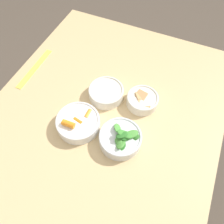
% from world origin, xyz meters
% --- Properties ---
extents(ground_plane, '(10.00, 10.00, 0.00)m').
position_xyz_m(ground_plane, '(0.00, 0.00, 0.00)').
color(ground_plane, '#4C4238').
extents(dining_table, '(1.23, 0.98, 0.73)m').
position_xyz_m(dining_table, '(0.00, 0.00, 0.63)').
color(dining_table, tan).
rests_on(dining_table, ground_plane).
extents(bowl_carrots, '(0.18, 0.18, 0.07)m').
position_xyz_m(bowl_carrots, '(-0.08, 0.07, 0.76)').
color(bowl_carrots, white).
rests_on(bowl_carrots, dining_table).
extents(bowl_greens, '(0.17, 0.17, 0.09)m').
position_xyz_m(bowl_greens, '(-0.08, -0.12, 0.77)').
color(bowl_greens, silver).
rests_on(bowl_greens, dining_table).
extents(bowl_beans_hotdog, '(0.15, 0.15, 0.05)m').
position_xyz_m(bowl_beans_hotdog, '(0.10, 0.03, 0.76)').
color(bowl_beans_hotdog, silver).
rests_on(bowl_beans_hotdog, dining_table).
extents(bowl_cookies, '(0.14, 0.14, 0.05)m').
position_xyz_m(bowl_cookies, '(0.13, -0.13, 0.76)').
color(bowl_cookies, silver).
rests_on(bowl_cookies, dining_table).
extents(ruler, '(0.27, 0.03, 0.00)m').
position_xyz_m(ruler, '(0.11, 0.42, 0.74)').
color(ruler, '#EADB4C').
rests_on(ruler, dining_table).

